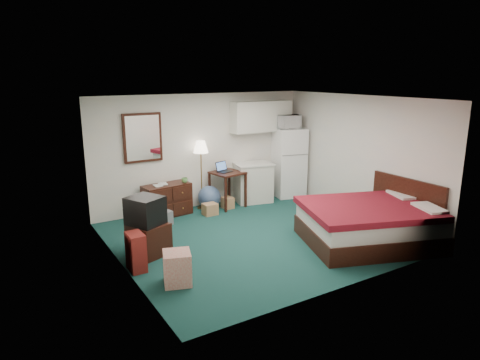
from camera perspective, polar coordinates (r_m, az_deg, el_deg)
floor at (r=7.97m, az=2.37°, el=-7.45°), size 5.00×4.50×0.01m
ceiling at (r=7.43m, az=2.57°, el=10.79°), size 5.00×4.50×0.01m
walls at (r=7.60m, az=2.46°, el=1.34°), size 5.01×4.51×2.50m
mirror at (r=8.92m, az=-12.87°, el=5.52°), size 0.80×0.06×1.00m
upper_cabinets at (r=9.99m, az=2.86°, el=8.47°), size 1.50×0.35×0.70m
headboard at (r=8.53m, az=21.32°, el=-3.08°), size 0.06×1.56×1.00m
dresser at (r=9.11m, az=-9.71°, el=-2.63°), size 1.03×0.55×0.67m
floor_lamp at (r=9.39m, az=-5.17°, el=0.66°), size 0.38×0.38×1.51m
desk at (r=9.55m, az=-1.67°, el=-1.25°), size 0.73×0.73×0.80m
exercise_ball at (r=9.49m, az=-4.12°, el=-2.30°), size 0.54×0.54×0.51m
kitchen_counter at (r=9.95m, az=1.74°, el=-0.39°), size 0.91×0.77×0.88m
fridge at (r=10.40m, az=6.49°, el=2.35°), size 0.81×0.81×1.65m
bed at (r=7.86m, az=16.77°, el=-5.69°), size 2.60×2.31×0.69m
tv_stand at (r=7.28m, az=-12.07°, el=-7.67°), size 0.69×0.72×0.53m
suitcase at (r=6.74m, az=-13.70°, el=-9.31°), size 0.23×0.36×0.59m
retail_box at (r=6.25m, az=-8.37°, el=-11.53°), size 0.48×0.48×0.48m
file_bin at (r=8.61m, az=-10.51°, el=-5.04°), size 0.46×0.39×0.28m
cardboard_box_a at (r=9.09m, az=-4.02°, el=-3.90°), size 0.29×0.25×0.24m
cardboard_box_b at (r=9.51m, az=-1.66°, el=-3.05°), size 0.23×0.27×0.25m
laptop at (r=9.42m, az=-2.03°, el=1.72°), size 0.38×0.34×0.22m
crt_tv at (r=7.12m, az=-12.53°, el=-3.99°), size 0.68×0.70×0.46m
microwave at (r=10.20m, az=6.34°, el=7.94°), size 0.65×0.49×0.39m
book_a at (r=8.87m, az=-11.42°, el=-0.17°), size 0.16×0.02×0.22m
book_b at (r=8.97m, az=-10.81°, el=0.07°), size 0.17×0.05×0.23m
mug at (r=9.08m, az=-7.40°, el=0.05°), size 0.15×0.13×0.13m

